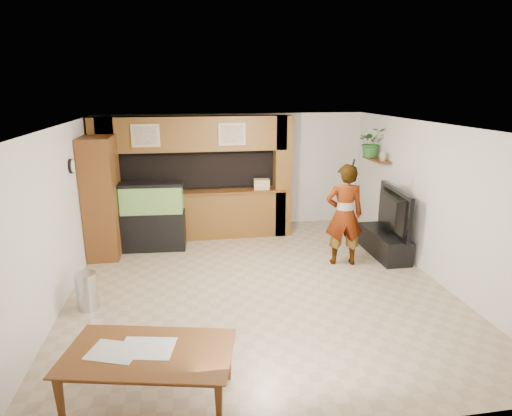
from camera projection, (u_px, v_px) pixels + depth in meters
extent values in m
plane|color=tan|center=(258.00, 284.00, 7.11)|extent=(6.50, 6.50, 0.00)
plane|color=white|center=(258.00, 126.00, 6.40)|extent=(6.50, 6.50, 0.00)
plane|color=beige|center=(234.00, 171.00, 9.84)|extent=(6.00, 0.00, 6.00)
plane|color=beige|center=(57.00, 218.00, 6.29)|extent=(0.00, 6.50, 6.50)
plane|color=beige|center=(433.00, 201.00, 7.22)|extent=(0.00, 6.50, 6.50)
cube|color=brown|center=(197.00, 216.00, 9.16)|extent=(3.80, 0.35, 1.00)
cube|color=brown|center=(197.00, 193.00, 9.02)|extent=(3.80, 0.43, 0.04)
cube|color=brown|center=(194.00, 134.00, 8.68)|extent=(3.80, 0.35, 0.70)
cube|color=brown|center=(107.00, 183.00, 8.66)|extent=(0.50, 0.35, 2.60)
cube|color=brown|center=(282.00, 177.00, 9.23)|extent=(0.35, 0.35, 2.60)
cube|color=black|center=(195.00, 168.00, 9.42)|extent=(4.20, 0.45, 0.85)
cube|color=tan|center=(146.00, 136.00, 8.35)|extent=(0.55, 0.03, 0.45)
cube|color=tan|center=(145.00, 136.00, 8.33)|extent=(0.43, 0.01, 0.35)
cube|color=tan|center=(232.00, 134.00, 8.62)|extent=(0.55, 0.03, 0.45)
cube|color=tan|center=(232.00, 134.00, 8.60)|extent=(0.43, 0.01, 0.35)
cylinder|color=black|center=(71.00, 166.00, 7.08)|extent=(0.04, 0.25, 0.25)
cylinder|color=white|center=(73.00, 166.00, 7.08)|extent=(0.01, 0.21, 0.21)
cube|color=brown|center=(376.00, 160.00, 8.94)|extent=(0.25, 0.90, 0.04)
cube|color=brown|center=(102.00, 198.00, 8.09)|extent=(0.57, 0.94, 2.29)
cylinder|color=#B2B2B7|center=(87.00, 291.00, 6.26)|extent=(0.31, 0.31, 0.56)
cube|color=black|center=(154.00, 231.00, 8.58)|extent=(1.24, 0.46, 0.77)
cube|color=#327D40|center=(152.00, 199.00, 8.40)|extent=(1.19, 0.43, 0.54)
cube|color=black|center=(151.00, 184.00, 8.32)|extent=(1.24, 0.46, 0.06)
cube|color=black|center=(384.00, 243.00, 8.32)|extent=(0.51, 1.38, 0.46)
imported|color=black|center=(387.00, 211.00, 8.14)|extent=(0.35, 1.51, 0.86)
cube|color=tan|center=(383.00, 156.00, 8.66)|extent=(0.04, 0.14, 0.18)
imported|color=#286428|center=(372.00, 142.00, 9.06)|extent=(0.64, 0.58, 0.63)
imported|color=tan|center=(344.00, 215.00, 7.72)|extent=(0.74, 0.54, 1.87)
cylinder|color=black|center=(354.00, 163.00, 7.31)|extent=(0.03, 0.09, 0.14)
imported|color=brown|center=(150.00, 379.00, 4.35)|extent=(1.85, 1.28, 0.59)
cube|color=silver|center=(114.00, 352.00, 4.29)|extent=(0.59, 0.51, 0.01)
cube|color=silver|center=(147.00, 348.00, 4.35)|extent=(0.61, 0.50, 0.01)
cube|color=tan|center=(262.00, 184.00, 9.20)|extent=(0.34, 0.24, 0.22)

